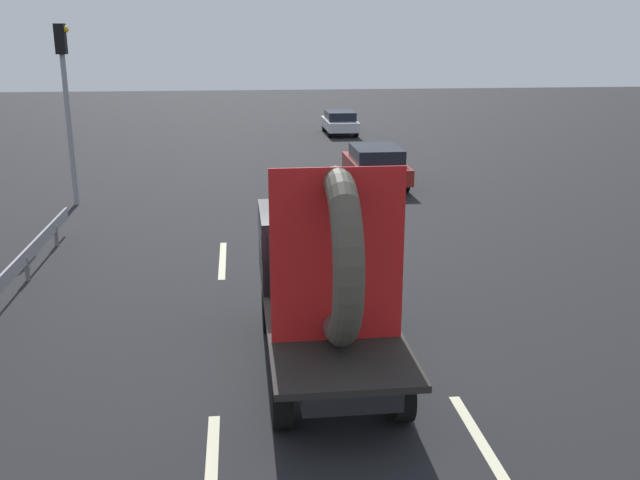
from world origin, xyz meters
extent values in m
plane|color=black|center=(0.00, 0.00, 0.00)|extent=(120.00, 120.00, 0.00)
cylinder|color=black|center=(-0.98, 1.37, 0.41)|extent=(0.28, 0.81, 0.81)
cylinder|color=black|center=(0.72, 1.37, 0.41)|extent=(0.28, 0.81, 0.81)
cylinder|color=black|center=(-0.98, -1.99, 0.41)|extent=(0.28, 0.81, 0.81)
cylinder|color=black|center=(0.72, -1.99, 0.41)|extent=(0.28, 0.81, 0.81)
cube|color=black|center=(-0.13, -0.33, 0.81)|extent=(1.30, 5.36, 0.25)
cube|color=black|center=(-0.13, 1.37, 1.61)|extent=(2.00, 1.95, 1.35)
cube|color=black|center=(-0.13, 1.32, 1.91)|extent=(2.02, 1.85, 0.44)
cube|color=black|center=(-0.13, -1.31, 0.99)|extent=(2.00, 3.41, 0.10)
cube|color=black|center=(-0.13, 0.35, 1.59)|extent=(1.80, 0.08, 1.10)
torus|color=#474238|center=(-0.13, -1.46, 2.31)|extent=(0.42, 2.54, 2.54)
cube|color=red|center=(-0.13, -1.46, 2.31)|extent=(1.90, 0.03, 2.54)
cylinder|color=black|center=(2.69, 15.61, 0.33)|extent=(0.22, 0.65, 0.65)
cylinder|color=black|center=(4.28, 15.61, 0.33)|extent=(0.22, 0.65, 0.65)
cylinder|color=black|center=(2.69, 12.86, 0.33)|extent=(0.22, 0.65, 0.65)
cylinder|color=black|center=(4.28, 12.86, 0.33)|extent=(0.22, 0.65, 0.65)
cube|color=maroon|center=(3.48, 14.23, 0.61)|extent=(1.84, 4.29, 0.56)
cube|color=black|center=(3.48, 14.13, 1.14)|extent=(1.65, 2.40, 0.51)
cylinder|color=gray|center=(-6.73, 12.24, 2.36)|extent=(0.16, 0.16, 4.71)
cube|color=black|center=(-6.73, 12.24, 5.16)|extent=(0.30, 0.36, 0.90)
sphere|color=yellow|center=(-6.56, 12.24, 5.44)|extent=(0.20, 0.20, 0.20)
cube|color=gray|center=(-6.24, 3.41, 0.55)|extent=(0.06, 10.84, 0.32)
cylinder|color=slate|center=(-6.24, 4.77, 0.28)|extent=(0.10, 0.10, 0.55)
cylinder|color=slate|center=(-6.24, 7.48, 0.28)|extent=(0.10, 0.10, 0.55)
cube|color=beige|center=(-1.94, -2.64, 0.00)|extent=(0.16, 2.02, 0.01)
cube|color=beige|center=(-1.94, 5.78, 0.00)|extent=(0.16, 2.94, 0.01)
cube|color=beige|center=(1.68, -2.60, 0.00)|extent=(0.16, 2.23, 0.01)
cube|color=beige|center=(1.68, 6.02, 0.00)|extent=(0.16, 2.90, 0.01)
cylinder|color=black|center=(3.41, 29.05, 0.29)|extent=(0.20, 0.59, 0.59)
cylinder|color=black|center=(4.83, 29.05, 0.29)|extent=(0.20, 0.59, 0.59)
cylinder|color=black|center=(3.41, 26.59, 0.29)|extent=(0.20, 0.59, 0.59)
cylinder|color=black|center=(4.83, 26.59, 0.29)|extent=(0.20, 0.59, 0.59)
cube|color=silver|center=(4.12, 27.82, 0.54)|extent=(1.65, 3.84, 0.50)
cube|color=black|center=(4.12, 27.73, 1.02)|extent=(1.48, 2.15, 0.46)
camera|label=1|loc=(-1.47, -10.85, 5.32)|focal=39.74mm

